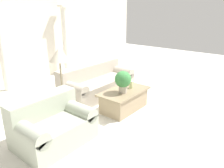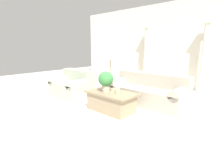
% 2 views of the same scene
% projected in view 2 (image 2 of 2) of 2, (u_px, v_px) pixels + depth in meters
% --- Properties ---
extents(ground_plane, '(16.00, 16.00, 0.00)m').
position_uv_depth(ground_plane, '(126.00, 108.00, 4.51)').
color(ground_plane, silver).
extents(wall_back, '(10.00, 0.06, 3.20)m').
position_uv_depth(wall_back, '(180.00, 45.00, 6.54)').
color(wall_back, silver).
rests_on(wall_back, ground_plane).
extents(sofa_long, '(2.16, 0.92, 0.82)m').
position_uv_depth(sofa_long, '(147.00, 91.00, 4.87)').
color(sofa_long, '#ADA393').
rests_on(sofa_long, ground_plane).
extents(loveseat, '(1.29, 0.92, 0.82)m').
position_uv_depth(loveseat, '(73.00, 85.00, 5.61)').
color(loveseat, '#AAB19C').
rests_on(loveseat, ground_plane).
extents(coffee_table, '(1.24, 0.69, 0.47)m').
position_uv_depth(coffee_table, '(111.00, 101.00, 4.26)').
color(coffee_table, '#998466').
rests_on(coffee_table, ground_plane).
extents(potted_plant, '(0.37, 0.37, 0.50)m').
position_uv_depth(potted_plant, '(106.00, 80.00, 4.19)').
color(potted_plant, '#B2A893').
rests_on(potted_plant, coffee_table).
extents(pillar_candle, '(0.09, 0.09, 0.17)m').
position_uv_depth(pillar_candle, '(117.00, 90.00, 4.02)').
color(pillar_candle, beige).
rests_on(pillar_candle, coffee_table).
extents(floor_lamp, '(0.43, 0.43, 1.49)m').
position_uv_depth(floor_lamp, '(110.00, 55.00, 5.42)').
color(floor_lamp, gray).
rests_on(floor_lamp, ground_plane).
extents(column_left, '(0.27, 0.27, 2.35)m').
position_uv_depth(column_left, '(146.00, 55.00, 7.22)').
color(column_left, silver).
rests_on(column_left, ground_plane).
extents(column_right, '(0.27, 0.27, 2.35)m').
position_uv_depth(column_right, '(204.00, 57.00, 5.77)').
color(column_right, silver).
rests_on(column_right, ground_plane).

